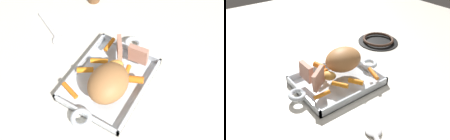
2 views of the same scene
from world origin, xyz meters
TOP-DOWN VIEW (x-y plane):
  - ground_plane at (0.00, 0.00)m, footprint 2.39×2.39m
  - roasting_dish at (0.00, 0.00)m, footprint 0.42×0.25m
  - pork_roast at (-0.05, -0.02)m, footprint 0.15×0.12m
  - roast_slice_thin at (0.11, -0.05)m, footprint 0.02×0.07m
  - roast_slice_outer at (0.09, 0.02)m, footprint 0.07×0.06m
  - baby_carrot_short at (0.03, -0.09)m, footprint 0.04×0.06m
  - baby_carrot_northeast at (0.03, 0.06)m, footprint 0.05×0.06m
  - baby_carrot_southwest at (-0.12, 0.08)m, footprint 0.04×0.07m
  - baby_carrot_southeast at (0.11, 0.07)m, footprint 0.06×0.01m
  - baby_carrot_center_right at (0.04, -0.04)m, footprint 0.05×0.03m
  - baby_carrot_center_left at (-0.03, 0.08)m, footprint 0.05×0.06m
  - potato_whole at (0.04, 0.00)m, footprint 0.07×0.07m
  - stove_burner_rear at (-0.39, -0.16)m, footprint 0.21×0.21m

SIDE VIEW (x-z plane):
  - ground_plane at x=0.00m, z-range 0.00..0.00m
  - stove_burner_rear at x=-0.39m, z-range 0.00..0.02m
  - roasting_dish at x=0.00m, z-range -0.01..0.03m
  - baby_carrot_southeast at x=0.11m, z-range 0.04..0.05m
  - baby_carrot_southwest at x=-0.12m, z-range 0.04..0.05m
  - baby_carrot_center_right at x=0.04m, z-range 0.04..0.05m
  - baby_carrot_northeast at x=0.03m, z-range 0.04..0.06m
  - baby_carrot_center_left at x=-0.03m, z-range 0.04..0.06m
  - baby_carrot_short at x=0.03m, z-range 0.03..0.06m
  - potato_whole at x=0.04m, z-range 0.04..0.07m
  - roast_slice_thin at x=0.11m, z-range 0.03..0.11m
  - roast_slice_outer at x=0.09m, z-range 0.03..0.11m
  - pork_roast at x=-0.05m, z-range 0.04..0.13m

